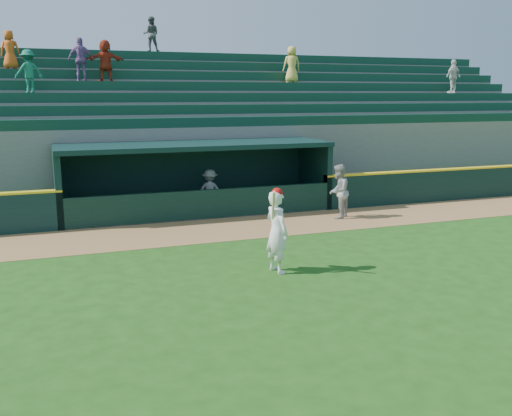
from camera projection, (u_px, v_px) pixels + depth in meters
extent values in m
plane|color=#1D4A12|center=(280.00, 276.00, 13.17)|extent=(120.00, 120.00, 0.00)
cube|color=olive|center=(219.00, 229.00, 17.68)|extent=(40.00, 3.00, 0.01)
cube|color=black|center=(495.00, 182.00, 23.24)|extent=(15.50, 0.30, 1.20)
cube|color=yellow|center=(497.00, 167.00, 23.12)|extent=(15.50, 0.32, 0.06)
imported|color=#979692|center=(339.00, 192.00, 19.11)|extent=(1.12, 1.12, 1.83)
imported|color=#A5A5A0|center=(210.00, 191.00, 20.26)|extent=(1.11, 0.88, 1.51)
cube|color=slate|center=(197.00, 212.00, 20.25)|extent=(9.00, 2.60, 0.04)
cube|color=black|center=(58.00, 188.00, 18.47)|extent=(0.20, 2.60, 2.30)
cube|color=black|center=(314.00, 174.00, 21.59)|extent=(0.20, 2.60, 2.30)
cube|color=black|center=(187.00, 175.00, 21.23)|extent=(9.40, 0.20, 2.30)
cube|color=black|center=(195.00, 145.00, 19.79)|extent=(9.40, 2.80, 0.16)
cube|color=black|center=(205.00, 205.00, 19.03)|extent=(9.00, 0.16, 1.00)
cube|color=brown|center=(191.00, 201.00, 20.94)|extent=(8.40, 0.45, 0.10)
cube|color=slate|center=(184.00, 166.00, 21.65)|extent=(34.00, 0.85, 2.91)
cube|color=#0F3828|center=(183.00, 122.00, 21.22)|extent=(34.00, 0.60, 0.36)
cube|color=slate|center=(179.00, 157.00, 22.39)|extent=(34.00, 0.85, 3.36)
cube|color=#0F3828|center=(178.00, 110.00, 21.91)|extent=(34.00, 0.60, 0.36)
cube|color=slate|center=(174.00, 150.00, 23.12)|extent=(34.00, 0.85, 3.81)
cube|color=#0F3828|center=(173.00, 98.00, 22.60)|extent=(34.00, 0.60, 0.36)
cube|color=slate|center=(169.00, 143.00, 23.86)|extent=(34.00, 0.85, 4.26)
cube|color=#0F3828|center=(168.00, 86.00, 23.30)|extent=(34.00, 0.60, 0.36)
cube|color=slate|center=(165.00, 136.00, 24.60)|extent=(34.00, 0.85, 4.71)
cube|color=#0F3828|center=(164.00, 76.00, 23.99)|extent=(34.00, 0.60, 0.36)
cube|color=slate|center=(161.00, 129.00, 25.34)|extent=(34.00, 0.85, 5.16)
cube|color=#0F3828|center=(160.00, 66.00, 24.68)|extent=(34.00, 0.60, 0.36)
cube|color=slate|center=(158.00, 123.00, 26.07)|extent=(34.00, 0.85, 5.61)
cube|color=#0F3828|center=(156.00, 56.00, 25.38)|extent=(34.00, 0.60, 0.36)
cube|color=slate|center=(155.00, 123.00, 26.60)|extent=(34.50, 0.30, 5.61)
imported|color=#D05317|center=(10.00, 50.00, 21.82)|extent=(0.75, 0.52, 1.45)
imported|color=silver|center=(453.00, 76.00, 27.02)|extent=(0.97, 0.55, 1.56)
imported|color=#AE311A|center=(105.00, 61.00, 22.29)|extent=(1.49, 0.52, 1.59)
imported|color=#515151|center=(151.00, 34.00, 25.15)|extent=(0.84, 0.72, 1.50)
imported|color=#176A4E|center=(29.00, 71.00, 20.65)|extent=(1.10, 0.80, 1.53)
imported|color=gold|center=(292.00, 64.00, 25.00)|extent=(0.82, 0.59, 1.57)
imported|color=#845998|center=(81.00, 59.00, 21.97)|extent=(1.00, 0.50, 1.64)
imported|color=white|center=(277.00, 232.00, 13.28)|extent=(0.62, 0.80, 1.95)
sphere|color=#B4100A|center=(277.00, 194.00, 13.11)|extent=(0.27, 0.27, 0.27)
cylinder|color=beige|center=(273.00, 206.00, 12.89)|extent=(0.23, 0.50, 0.76)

